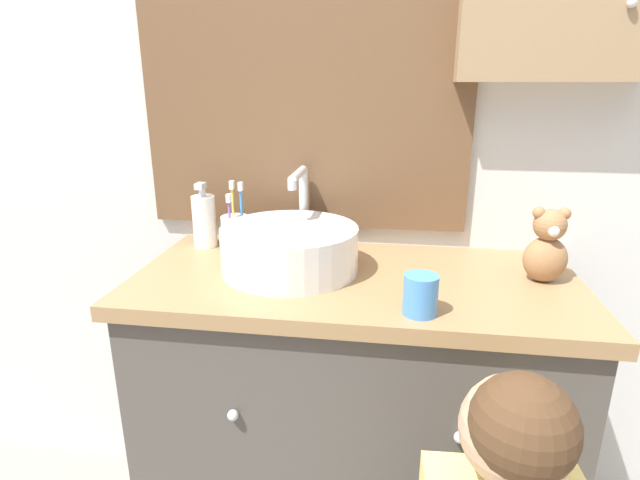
% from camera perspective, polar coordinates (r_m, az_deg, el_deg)
% --- Properties ---
extents(wall_back, '(3.20, 0.18, 2.50)m').
position_cam_1_polar(wall_back, '(1.37, 5.94, 17.50)').
color(wall_back, silver).
rests_on(wall_back, ground_plane).
extents(vanity_counter, '(1.04, 0.50, 0.85)m').
position_cam_1_polar(vanity_counter, '(1.40, 3.60, -20.29)').
color(vanity_counter, '#4C4742').
rests_on(vanity_counter, ground_plane).
extents(sink_basin, '(0.33, 0.38, 0.22)m').
position_cam_1_polar(sink_basin, '(1.20, -3.35, -0.81)').
color(sink_basin, white).
rests_on(sink_basin, vanity_counter).
extents(toothbrush_holder, '(0.07, 0.07, 0.19)m').
position_cam_1_polar(toothbrush_holder, '(1.36, -9.65, 0.92)').
color(toothbrush_holder, silver).
rests_on(toothbrush_holder, vanity_counter).
extents(soap_dispenser, '(0.06, 0.06, 0.18)m').
position_cam_1_polar(soap_dispenser, '(1.40, -13.09, 2.20)').
color(soap_dispenser, white).
rests_on(soap_dispenser, vanity_counter).
extents(teddy_bear, '(0.10, 0.08, 0.17)m').
position_cam_1_polar(teddy_bear, '(1.23, 24.50, -0.73)').
color(teddy_bear, '#9E7047').
rests_on(teddy_bear, vanity_counter).
extents(drinking_cup, '(0.07, 0.07, 0.08)m').
position_cam_1_polar(drinking_cup, '(1.00, 11.42, -6.15)').
color(drinking_cup, '#4789D1').
rests_on(drinking_cup, vanity_counter).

